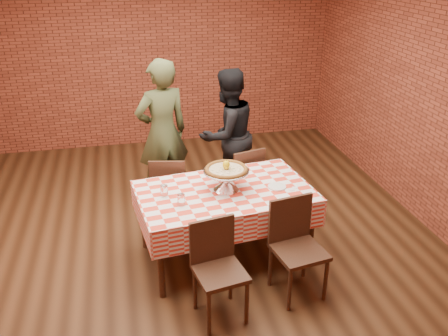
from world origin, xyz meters
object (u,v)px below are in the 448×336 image
Objects in this scene: table at (225,224)px; pizza_stand at (226,180)px; chair_near_left at (220,274)px; water_glass_right at (164,191)px; pizza at (226,170)px; chair_near_right at (299,251)px; diner_olive at (162,133)px; chair_far_left at (170,190)px; condiment_caddy at (218,172)px; diner_black at (227,134)px; chair_far_right at (241,180)px; water_glass_left at (181,200)px.

pizza_stand is at bearing 49.01° from table.
water_glass_right is at bearing 102.01° from chair_near_left.
pizza reaches higher than chair_near_right.
diner_olive is (-0.98, 2.05, 0.44)m from chair_near_right.
chair_far_left is at bearing 123.70° from pizza.
chair_near_left is at bearing -105.01° from table.
condiment_caddy is 0.08× the size of diner_black.
chair_far_right is (0.96, 0.80, -0.38)m from water_glass_right.
chair_far_right is (0.84, 0.06, 0.00)m from chair_far_left.
chair_near_left is 1.77m from chair_far_right.
chair_near_left is 2.27m from diner_black.
chair_near_left reaches higher than chair_far_left.
chair_near_left is 0.49× the size of diner_olive.
table is 0.88m from chair_near_right.
chair_near_left is (-0.25, -0.88, -0.53)m from pizza.
pizza is at bearing 25.66° from water_glass_left.
pizza reaches higher than water_glass_left.
pizza is at bearing 63.93° from chair_near_left.
diner_olive is at bearing -78.36° from chair_far_left.
pizza is 3.69× the size of water_glass_left.
pizza is 1.34m from diner_black.
pizza_stand is 0.52m from water_glass_left.
table is 0.59m from pizza.
pizza_stand is 0.97m from chair_near_right.
diner_black reaches higher than chair_near_left.
water_glass_right is 0.06× the size of diner_olive.
table is at bearing 133.78° from chair_far_left.
pizza_stand is (0.02, 0.02, 0.48)m from table.
water_glass_left is (-0.47, -0.23, -0.15)m from pizza.
diner_olive reaches higher than water_glass_left.
chair_near_left is 0.76m from chair_near_right.
chair_far_left is at bearing 114.33° from chair_near_right.
chair_far_left is 0.75m from diner_olive.
diner_olive is at bearing 90.36° from water_glass_left.
chair_near_right is 1.75m from chair_far_left.
pizza_stand is 1.40m from diner_olive.
chair_far_right is at bearing 130.20° from diner_olive.
water_glass_right is 0.13× the size of chair_near_left.
chair_near_left is (-0.23, -0.86, 0.06)m from table.
condiment_caddy is at bearing 39.43° from chair_far_right.
chair_far_right is at bearing 59.64° from chair_near_left.
pizza_stand is 4.05× the size of water_glass_left.
chair_far_left is (-0.23, 1.60, -0.01)m from chair_near_left.
diner_black is at bearing 55.22° from water_glass_right.
chair_far_right is (0.83, 1.01, -0.38)m from water_glass_left.
chair_near_left is at bearing -105.80° from pizza_stand.
chair_far_left is at bearing 123.70° from pizza_stand.
condiment_caddy is 1.16m from diner_olive.
table is at bearing -130.99° from pizza.
chair_near_right is (0.52, -0.99, -0.37)m from condiment_caddy.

